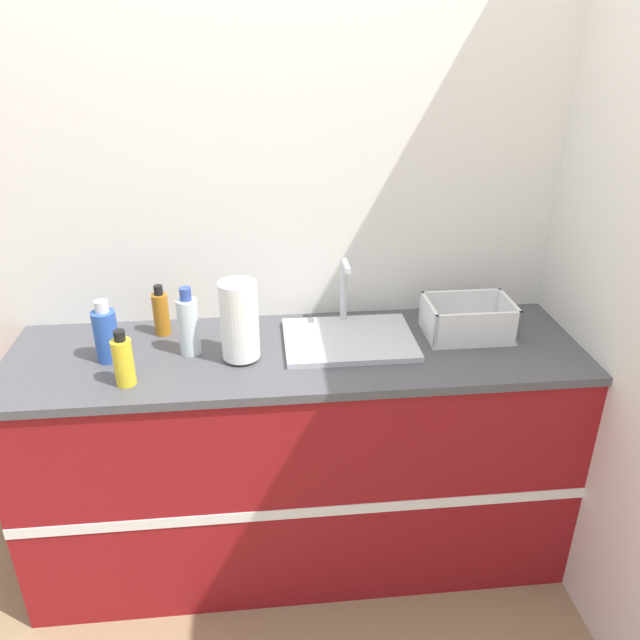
% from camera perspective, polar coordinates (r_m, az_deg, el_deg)
% --- Properties ---
extents(ground_plane, '(12.00, 12.00, 0.00)m').
position_cam_1_polar(ground_plane, '(2.50, -1.16, -24.57)').
color(ground_plane, '#937A56').
extents(wall_back, '(4.34, 0.06, 2.60)m').
position_cam_1_polar(wall_back, '(2.26, -2.71, 9.81)').
color(wall_back, silver).
rests_on(wall_back, ground_plane).
extents(wall_right, '(0.06, 2.56, 2.60)m').
position_cam_1_polar(wall_right, '(2.26, 24.23, 7.53)').
color(wall_right, silver).
rests_on(wall_right, ground_plane).
extents(counter_cabinet, '(1.96, 0.58, 0.91)m').
position_cam_1_polar(counter_cabinet, '(2.38, -1.83, -12.33)').
color(counter_cabinet, maroon).
rests_on(counter_cabinet, ground_plane).
extents(sink, '(0.45, 0.34, 0.26)m').
position_cam_1_polar(sink, '(2.17, 2.64, -1.50)').
color(sink, silver).
rests_on(sink, counter_cabinet).
extents(paper_towel_roll, '(0.12, 0.12, 0.27)m').
position_cam_1_polar(paper_towel_roll, '(2.02, -7.37, -0.10)').
color(paper_towel_roll, '#4C4C51').
rests_on(paper_towel_roll, counter_cabinet).
extents(dish_rack, '(0.30, 0.21, 0.13)m').
position_cam_1_polar(dish_rack, '(2.26, 13.36, -0.21)').
color(dish_rack, white).
rests_on(dish_rack, counter_cabinet).
extents(bottle_yellow, '(0.06, 0.06, 0.18)m').
position_cam_1_polar(bottle_yellow, '(1.98, -17.54, -3.57)').
color(bottle_yellow, yellow).
rests_on(bottle_yellow, counter_cabinet).
extents(bottle_blue, '(0.08, 0.08, 0.21)m').
position_cam_1_polar(bottle_blue, '(2.13, -18.97, -1.25)').
color(bottle_blue, '#2D56B7').
rests_on(bottle_blue, counter_cabinet).
extents(bottle_clear, '(0.07, 0.07, 0.24)m').
position_cam_1_polar(bottle_clear, '(2.10, -11.93, -0.43)').
color(bottle_clear, silver).
rests_on(bottle_clear, counter_cabinet).
extents(bottle_amber, '(0.06, 0.06, 0.18)m').
position_cam_1_polar(bottle_amber, '(2.26, -14.33, 0.64)').
color(bottle_amber, '#B26B19').
rests_on(bottle_amber, counter_cabinet).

